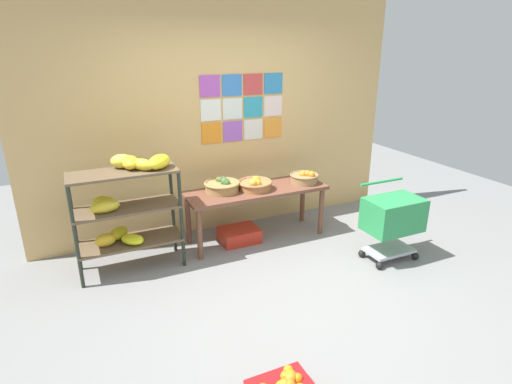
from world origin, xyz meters
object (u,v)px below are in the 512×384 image
Objects in this scene: banana_shelf_unit at (127,200)px; fruit_basket_back_left at (255,184)px; fruit_basket_right at (222,186)px; shopping_cart at (393,217)px; produce_crate_under_table at (239,235)px; display_table at (256,195)px; fruit_basket_centre at (305,177)px.

banana_shelf_unit is 2.98× the size of fruit_basket_back_left.
shopping_cart reaches higher than fruit_basket_right.
shopping_cart reaches higher than produce_crate_under_table.
fruit_basket_centre is (0.62, -0.05, 0.15)m from display_table.
fruit_basket_back_left is at bearing 3.22° from banana_shelf_unit.
produce_crate_under_table is at bearing 179.28° from display_table.
fruit_basket_centre is 1.14m from shopping_cart.
fruit_basket_centre is at bearing 106.50° from shopping_cart.
fruit_basket_right is 1.01m from fruit_basket_centre.
fruit_basket_right is 0.49× the size of shopping_cart.
display_table is at bearing 175.63° from fruit_basket_centre.
display_table is 1.53m from shopping_cart.
banana_shelf_unit is at bearing -170.72° from fruit_basket_right.
fruit_basket_right is 0.91× the size of produce_crate_under_table.
shopping_cart is (1.32, -1.06, 0.40)m from produce_crate_under_table.
display_table is 0.14m from fruit_basket_back_left.
shopping_cart reaches higher than fruit_basket_back_left.
produce_crate_under_table is at bearing 4.52° from banana_shelf_unit.
display_table is at bearing 3.73° from banana_shelf_unit.
shopping_cart is at bearing -43.09° from fruit_basket_back_left.
display_table is (1.45, 0.09, -0.20)m from banana_shelf_unit.
display_table is at bearing -0.72° from produce_crate_under_table.
fruit_basket_back_left is 0.90× the size of produce_crate_under_table.
shopping_cart is at bearing -43.97° from display_table.
fruit_basket_back_left is 0.48× the size of shopping_cart.
banana_shelf_unit is 1.08m from fruit_basket_right.
fruit_basket_centre reaches higher than produce_crate_under_table.
fruit_basket_right is at bearing 155.15° from produce_crate_under_table.
fruit_basket_right reaches higher than fruit_basket_back_left.
shopping_cart is (1.12, -1.05, -0.20)m from fruit_basket_back_left.
produce_crate_under_table is 1.74m from shopping_cart.
fruit_basket_back_left is (-0.02, -0.01, 0.14)m from display_table.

